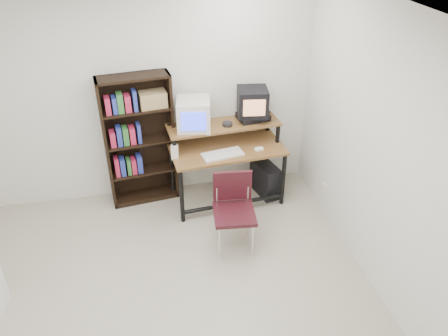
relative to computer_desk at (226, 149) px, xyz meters
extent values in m
cube|color=#B1A993|center=(-0.90, -1.62, -0.71)|extent=(4.00, 4.00, 0.01)
cube|color=white|center=(-0.90, -1.62, 1.90)|extent=(4.00, 4.00, 0.01)
cube|color=silver|center=(-0.90, 0.38, 0.60)|extent=(4.00, 0.01, 2.60)
cube|color=silver|center=(1.10, -1.62, 0.60)|extent=(0.01, 4.00, 2.60)
cube|color=brown|center=(0.00, -0.02, 0.02)|extent=(1.38, 0.77, 0.03)
cube|color=brown|center=(-0.01, 0.11, 0.27)|extent=(1.36, 0.50, 0.02)
cylinder|color=black|center=(-0.60, -0.36, -0.34)|extent=(0.05, 0.05, 0.72)
cylinder|color=black|center=(0.65, -0.27, -0.34)|extent=(0.05, 0.05, 0.72)
cylinder|color=black|center=(-0.64, 0.22, -0.21)|extent=(0.05, 0.05, 0.98)
cylinder|color=black|center=(0.60, 0.32, -0.21)|extent=(0.05, 0.05, 0.98)
cylinder|color=black|center=(0.03, -0.31, -0.58)|extent=(1.25, 0.15, 0.05)
cube|color=beige|center=(-0.36, 0.09, 0.45)|extent=(0.42, 0.42, 0.35)
cube|color=blue|center=(-0.39, -0.10, 0.45)|extent=(0.28, 0.05, 0.22)
cube|color=black|center=(0.36, 0.17, 0.31)|extent=(0.40, 0.31, 0.08)
cube|color=black|center=(0.34, 0.15, 0.51)|extent=(0.38, 0.38, 0.32)
cube|color=tan|center=(0.32, -0.02, 0.51)|extent=(0.25, 0.05, 0.20)
cylinder|color=#26262B|center=(0.02, 0.06, 0.29)|extent=(0.13, 0.13, 0.05)
cube|color=beige|center=(-0.08, -0.19, 0.04)|extent=(0.50, 0.29, 0.03)
cube|color=black|center=(0.35, -0.14, 0.02)|extent=(0.27, 0.24, 0.01)
cube|color=white|center=(0.36, -0.15, 0.04)|extent=(0.11, 0.08, 0.03)
cube|color=beige|center=(-0.62, -0.12, 0.10)|extent=(0.09, 0.09, 0.17)
cube|color=black|center=(0.51, 0.00, -0.49)|extent=(0.31, 0.49, 0.42)
cube|color=black|center=(-0.11, -0.93, -0.24)|extent=(0.47, 0.47, 0.04)
cube|color=black|center=(-0.09, -0.74, -0.02)|extent=(0.41, 0.08, 0.35)
cylinder|color=silver|center=(-0.30, -1.08, -0.48)|extent=(0.02, 0.02, 0.44)
cylinder|color=silver|center=(0.04, -1.12, -0.48)|extent=(0.02, 0.02, 0.44)
cylinder|color=silver|center=(-0.26, -0.74, -0.48)|extent=(0.02, 0.02, 0.44)
cylinder|color=silver|center=(0.08, -0.77, -0.48)|extent=(0.02, 0.02, 0.44)
cube|color=black|center=(-1.38, 0.16, 0.11)|extent=(0.06, 0.27, 1.61)
cube|color=black|center=(-0.61, 0.26, 0.11)|extent=(0.06, 0.27, 1.61)
cube|color=black|center=(-1.01, 0.33, 0.11)|extent=(0.80, 0.12, 1.61)
cube|color=black|center=(-1.00, 0.21, 0.90)|extent=(0.83, 0.37, 0.03)
cube|color=black|center=(-1.00, 0.21, -0.67)|extent=(0.83, 0.37, 0.06)
cube|color=black|center=(-1.00, 0.21, -0.30)|extent=(0.77, 0.34, 0.03)
cube|color=black|center=(-1.00, 0.21, 0.11)|extent=(0.77, 0.34, 0.02)
cube|color=black|center=(-1.00, 0.21, 0.51)|extent=(0.77, 0.34, 0.02)
cube|color=olive|center=(-0.80, 0.23, 0.61)|extent=(0.32, 0.23, 0.18)
cube|color=beige|center=(1.09, -0.47, -0.40)|extent=(0.02, 0.08, 0.12)
camera|label=1|loc=(-0.94, -4.41, 2.57)|focal=35.00mm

